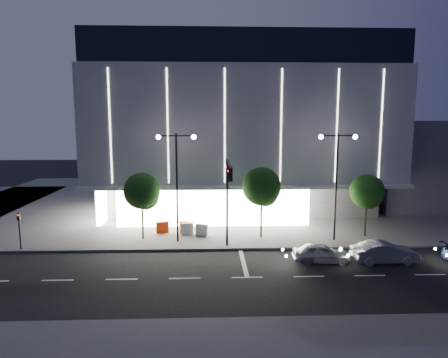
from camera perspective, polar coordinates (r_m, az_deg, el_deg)
name	(u,v)px	position (r m, az deg, el deg)	size (l,w,h in m)	color
ground	(216,269)	(27.69, -1.20, -12.77)	(160.00, 160.00, 0.00)	black
sidewalk_museum	(251,199)	(51.11, 3.93, -2.93)	(70.00, 40.00, 0.15)	#474747
museum	(237,127)	(48.29, 1.85, 7.43)	(30.00, 25.80, 18.00)	#4C4C51
annex_building	(415,160)	(56.65, 25.63, 2.41)	(16.00, 20.00, 10.00)	#4C4C51
traffic_mast	(228,188)	(29.64, 0.58, -1.29)	(0.33, 5.89, 7.07)	black
street_lamp_west	(177,171)	(32.21, -6.77, 1.08)	(3.16, 0.36, 9.00)	black
street_lamp_east	(337,171)	(33.76, 15.81, 1.15)	(3.16, 0.36, 9.00)	black
ped_signal_far	(19,227)	(34.61, -27.20, -6.14)	(0.22, 0.24, 3.00)	black
tree_left	(142,193)	(33.86, -11.61, -1.97)	(3.02, 3.02, 5.72)	black
tree_mid	(262,189)	(33.64, 5.43, -1.39)	(3.25, 3.25, 6.15)	black
tree_right	(367,193)	(36.03, 19.76, -1.92)	(2.91, 2.91, 5.51)	black
car_lead	(321,253)	(29.54, 13.73, -10.24)	(1.63, 4.04, 1.38)	#A8ACB0
car_second	(385,252)	(30.82, 21.95, -9.70)	(1.60, 4.58, 1.51)	#A9ACB1
barrier_a	(186,227)	(35.68, -5.51, -6.89)	(1.10, 0.25, 1.00)	#E9590C
barrier_b	(202,230)	(34.77, -3.19, -7.27)	(1.10, 0.25, 1.00)	silver
barrier_c	(162,227)	(35.93, -8.79, -6.84)	(1.10, 0.25, 1.00)	#FF3A0E
barrier_d	(187,229)	(35.22, -5.28, -7.09)	(1.10, 0.25, 1.00)	silver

